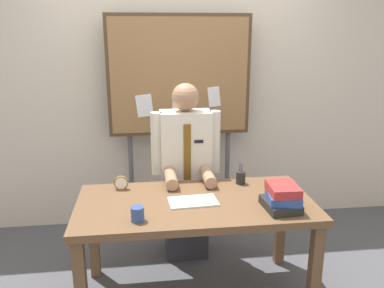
% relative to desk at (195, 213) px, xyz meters
% --- Properties ---
extents(back_wall, '(6.40, 0.08, 2.70)m').
position_rel_desk_xyz_m(back_wall, '(0.00, 1.27, 0.71)').
color(back_wall, beige).
rests_on(back_wall, ground_plane).
extents(desk, '(1.59, 0.78, 0.73)m').
position_rel_desk_xyz_m(desk, '(0.00, 0.00, 0.00)').
color(desk, brown).
rests_on(desk, ground_plane).
extents(person, '(0.55, 0.56, 1.45)m').
position_rel_desk_xyz_m(person, '(0.00, 0.57, 0.04)').
color(person, '#2D2D33').
rests_on(person, ground_plane).
extents(bulletin_board, '(1.26, 0.09, 1.98)m').
position_rel_desk_xyz_m(bulletin_board, '(-0.00, 1.06, 0.78)').
color(bulletin_board, '#4C3823').
rests_on(bulletin_board, ground_plane).
extents(book_stack, '(0.24, 0.27, 0.17)m').
position_rel_desk_xyz_m(book_stack, '(0.54, -0.19, 0.17)').
color(book_stack, '#262626').
rests_on(book_stack, desk).
extents(open_notebook, '(0.33, 0.21, 0.01)m').
position_rel_desk_xyz_m(open_notebook, '(-0.02, -0.02, 0.10)').
color(open_notebook, silver).
rests_on(open_notebook, desk).
extents(desk_clock, '(0.10, 0.04, 0.10)m').
position_rel_desk_xyz_m(desk_clock, '(-0.50, 0.26, 0.14)').
color(desk_clock, olive).
rests_on(desk_clock, desk).
extents(coffee_mug, '(0.08, 0.08, 0.09)m').
position_rel_desk_xyz_m(coffee_mug, '(-0.38, -0.24, 0.14)').
color(coffee_mug, '#334C8C').
rests_on(coffee_mug, desk).
extents(pen_holder, '(0.07, 0.07, 0.16)m').
position_rel_desk_xyz_m(pen_holder, '(0.38, 0.27, 0.14)').
color(pen_holder, '#262626').
rests_on(pen_holder, desk).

